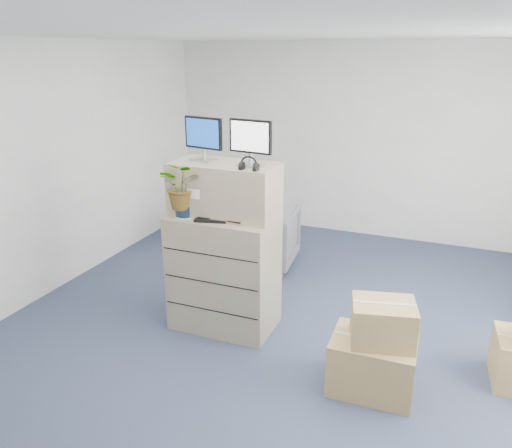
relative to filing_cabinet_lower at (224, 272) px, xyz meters
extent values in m
plane|color=#273247|center=(0.80, -0.28, -0.59)|extent=(7.00, 7.00, 0.00)
cube|color=beige|center=(0.80, 3.23, 0.81)|extent=(6.00, 0.02, 2.80)
cube|color=tan|center=(0.00, 0.00, 0.00)|extent=(1.01, 0.62, 1.17)
cube|color=tan|center=(0.00, 0.06, 0.84)|extent=(1.01, 0.51, 0.50)
cube|color=#99999E|center=(-0.22, 0.08, 1.10)|extent=(0.24, 0.20, 0.01)
cylinder|color=#99999E|center=(-0.22, 0.08, 1.15)|extent=(0.04, 0.04, 0.10)
cube|color=black|center=(-0.22, 0.08, 1.35)|extent=(0.41, 0.11, 0.30)
cube|color=navy|center=(-0.23, 0.07, 1.35)|extent=(0.37, 0.08, 0.26)
cube|color=#99999E|center=(0.27, 0.05, 1.10)|extent=(0.24, 0.19, 0.02)
cylinder|color=#99999E|center=(0.27, 0.05, 1.16)|extent=(0.04, 0.04, 0.10)
cube|color=black|center=(0.27, 0.05, 1.36)|extent=(0.42, 0.08, 0.30)
cube|color=white|center=(0.27, 0.04, 1.36)|extent=(0.38, 0.06, 0.26)
torus|color=black|center=(0.32, -0.12, 1.14)|extent=(0.16, 0.02, 0.16)
cube|color=black|center=(0.04, -0.11, 0.60)|extent=(0.53, 0.32, 0.03)
ellipsoid|color=silver|center=(0.38, -0.07, 0.61)|extent=(0.12, 0.08, 0.04)
cylinder|color=#97999F|center=(0.07, 0.08, 0.74)|extent=(0.09, 0.09, 0.31)
cube|color=silver|center=(-0.05, 0.07, 0.60)|extent=(0.07, 0.06, 0.02)
cube|color=black|center=(-0.05, 0.07, 0.68)|extent=(0.07, 0.04, 0.13)
cube|color=black|center=(0.38, 0.08, 0.62)|extent=(0.24, 0.19, 0.07)
cube|color=#3869C1|center=(0.31, 0.13, 0.70)|extent=(0.26, 0.19, 0.09)
cylinder|color=#A0B995|center=(-0.32, -0.16, 0.59)|extent=(0.20, 0.20, 0.02)
cylinder|color=#101C32|center=(-0.32, -0.16, 0.67)|extent=(0.17, 0.17, 0.13)
imported|color=#23631C|center=(-0.32, -0.16, 0.85)|extent=(0.44, 0.48, 0.35)
imported|color=slate|center=(-0.19, 1.56, -0.17)|extent=(0.89, 0.85, 0.84)
cube|color=#9C7A4B|center=(1.57, -0.47, -0.35)|extent=(0.68, 0.53, 0.46)
cube|color=#9C7A4B|center=(1.62, -0.47, 0.05)|extent=(0.57, 0.49, 0.34)
camera|label=1|loc=(2.00, -4.06, 2.09)|focal=35.00mm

